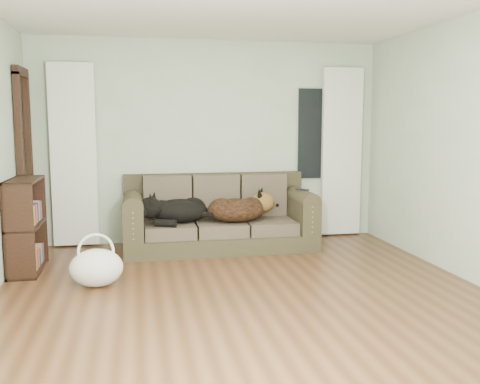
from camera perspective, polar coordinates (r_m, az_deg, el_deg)
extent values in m
plane|color=#452816|center=(4.81, 0.90, -11.45)|extent=(5.00, 5.00, 0.00)
cube|color=#B6C2AC|center=(7.02, -3.30, 5.37)|extent=(4.50, 0.04, 2.60)
cube|color=white|center=(6.92, -17.32, 3.77)|extent=(0.55, 0.08, 2.25)
cube|color=white|center=(7.41, 10.76, 4.20)|extent=(0.55, 0.08, 2.25)
cube|color=black|center=(7.32, 8.11, 6.18)|extent=(0.50, 0.03, 1.20)
cube|color=black|center=(6.64, -21.92, 2.55)|extent=(0.07, 0.60, 2.10)
cube|color=#2F2720|center=(6.59, -2.21, -2.20)|extent=(2.32, 1.00, 0.95)
ellipsoid|color=black|center=(6.49, -6.84, -2.13)|extent=(0.71, 0.51, 0.30)
ellipsoid|color=black|center=(6.53, -0.13, -1.93)|extent=(0.76, 0.56, 0.32)
cube|color=black|center=(6.64, 6.66, 0.27)|extent=(0.13, 0.17, 0.02)
ellipsoid|color=silver|center=(5.32, -15.05, -8.05)|extent=(0.58, 0.50, 0.36)
cube|color=black|center=(6.02, -21.85, -3.19)|extent=(0.30, 0.78, 0.98)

